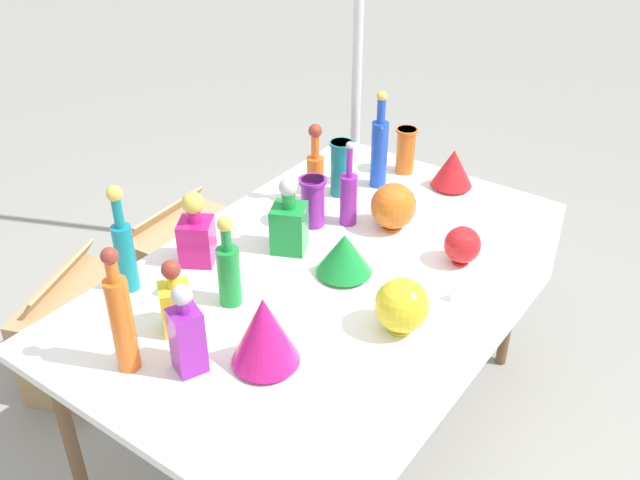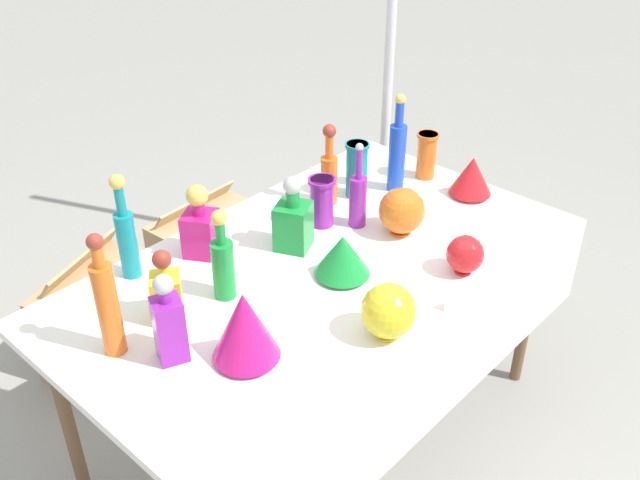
# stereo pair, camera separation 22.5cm
# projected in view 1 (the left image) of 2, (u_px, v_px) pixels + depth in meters

# --- Properties ---
(ground_plane) EXTENTS (40.00, 40.00, 0.00)m
(ground_plane) POSITION_uv_depth(u_px,v_px,m) (320.00, 430.00, 2.71)
(ground_plane) COLOR gray
(display_table) EXTENTS (1.72, 1.01, 0.76)m
(display_table) POSITION_uv_depth(u_px,v_px,m) (329.00, 285.00, 2.32)
(display_table) COLOR white
(display_table) RESTS_ON ground
(tall_bottle_0) EXTENTS (0.06, 0.06, 0.38)m
(tall_bottle_0) POSITION_uv_depth(u_px,v_px,m) (121.00, 318.00, 1.82)
(tall_bottle_0) COLOR orange
(tall_bottle_0) RESTS_ON display_table
(tall_bottle_1) EXTENTS (0.06, 0.06, 0.38)m
(tall_bottle_1) POSITION_uv_depth(u_px,v_px,m) (379.00, 149.00, 2.69)
(tall_bottle_1) COLOR blue
(tall_bottle_1) RESTS_ON display_table
(tall_bottle_2) EXTENTS (0.06, 0.06, 0.36)m
(tall_bottle_2) POSITION_uv_depth(u_px,v_px,m) (124.00, 247.00, 2.12)
(tall_bottle_2) COLOR teal
(tall_bottle_2) RESTS_ON display_table
(tall_bottle_3) EXTENTS (0.06, 0.06, 0.31)m
(tall_bottle_3) POSITION_uv_depth(u_px,v_px,m) (349.00, 196.00, 2.47)
(tall_bottle_3) COLOR purple
(tall_bottle_3) RESTS_ON display_table
(tall_bottle_4) EXTENTS (0.07, 0.07, 0.30)m
(tall_bottle_4) POSITION_uv_depth(u_px,v_px,m) (229.00, 269.00, 2.08)
(tall_bottle_4) COLOR #198C38
(tall_bottle_4) RESTS_ON display_table
(tall_bottle_5) EXTENTS (0.06, 0.06, 0.31)m
(tall_bottle_5) POSITION_uv_depth(u_px,v_px,m) (315.00, 171.00, 2.59)
(tall_bottle_5) COLOR orange
(tall_bottle_5) RESTS_ON display_table
(square_decanter_0) EXTENTS (0.10, 0.10, 0.27)m
(square_decanter_0) POSITION_uv_depth(u_px,v_px,m) (186.00, 334.00, 1.84)
(square_decanter_0) COLOR purple
(square_decanter_0) RESTS_ON display_table
(square_decanter_1) EXTENTS (0.12, 0.12, 0.23)m
(square_decanter_1) POSITION_uv_depth(u_px,v_px,m) (175.00, 303.00, 1.99)
(square_decanter_1) COLOR yellow
(square_decanter_1) RESTS_ON display_table
(square_decanter_2) EXTENTS (0.15, 0.15, 0.26)m
(square_decanter_2) POSITION_uv_depth(u_px,v_px,m) (289.00, 223.00, 2.34)
(square_decanter_2) COLOR #198C38
(square_decanter_2) RESTS_ON display_table
(square_decanter_3) EXTENTS (0.14, 0.14, 0.25)m
(square_decanter_3) POSITION_uv_depth(u_px,v_px,m) (196.00, 234.00, 2.27)
(square_decanter_3) COLOR #C61972
(square_decanter_3) RESTS_ON display_table
(slender_vase_0) EXTENTS (0.09, 0.09, 0.19)m
(slender_vase_0) POSITION_uv_depth(u_px,v_px,m) (406.00, 149.00, 2.81)
(slender_vase_0) COLOR orange
(slender_vase_0) RESTS_ON display_table
(slender_vase_1) EXTENTS (0.09, 0.09, 0.21)m
(slender_vase_1) POSITION_uv_depth(u_px,v_px,m) (341.00, 167.00, 2.65)
(slender_vase_1) COLOR teal
(slender_vase_1) RESTS_ON display_table
(slender_vase_2) EXTENTS (0.10, 0.10, 0.18)m
(slender_vase_2) POSITION_uv_depth(u_px,v_px,m) (313.00, 200.00, 2.47)
(slender_vase_2) COLOR purple
(slender_vase_2) RESTS_ON display_table
(fluted_vase_0) EXTENTS (0.16, 0.16, 0.16)m
(fluted_vase_0) POSITION_uv_depth(u_px,v_px,m) (453.00, 168.00, 2.71)
(fluted_vase_0) COLOR red
(fluted_vase_0) RESTS_ON display_table
(fluted_vase_1) EXTENTS (0.18, 0.18, 0.15)m
(fluted_vase_1) POSITION_uv_depth(u_px,v_px,m) (344.00, 254.00, 2.23)
(fluted_vase_1) COLOR #198C38
(fluted_vase_1) RESTS_ON display_table
(fluted_vase_2) EXTENTS (0.19, 0.19, 0.22)m
(fluted_vase_2) POSITION_uv_depth(u_px,v_px,m) (264.00, 331.00, 1.86)
(fluted_vase_2) COLOR #C61972
(fluted_vase_2) RESTS_ON display_table
(round_bowl_0) EXTENTS (0.16, 0.16, 0.17)m
(round_bowl_0) POSITION_uv_depth(u_px,v_px,m) (393.00, 206.00, 2.46)
(round_bowl_0) COLOR orange
(round_bowl_0) RESTS_ON display_table
(round_bowl_1) EXTENTS (0.12, 0.12, 0.13)m
(round_bowl_1) POSITION_uv_depth(u_px,v_px,m) (462.00, 245.00, 2.28)
(round_bowl_1) COLOR red
(round_bowl_1) RESTS_ON display_table
(round_bowl_2) EXTENTS (0.16, 0.16, 0.16)m
(round_bowl_2) POSITION_uv_depth(u_px,v_px,m) (402.00, 306.00, 1.99)
(round_bowl_2) COLOR yellow
(round_bowl_2) RESTS_ON display_table
(price_tag_left) EXTENTS (0.06, 0.03, 0.04)m
(price_tag_left) POSITION_uv_depth(u_px,v_px,m) (457.00, 293.00, 2.15)
(price_tag_left) COLOR white
(price_tag_left) RESTS_ON display_table
(cardboard_box_behind_left) EXTENTS (0.60, 0.49, 0.48)m
(cardboard_box_behind_left) POSITION_uv_depth(u_px,v_px,m) (85.00, 333.00, 2.89)
(cardboard_box_behind_left) COLOR tan
(cardboard_box_behind_left) RESTS_ON ground
(cardboard_box_behind_right) EXTENTS (0.55, 0.42, 0.40)m
(cardboard_box_behind_right) POSITION_uv_depth(u_px,v_px,m) (188.00, 255.00, 3.44)
(cardboard_box_behind_right) COLOR tan
(cardboard_box_behind_right) RESTS_ON ground
(canopy_pole) EXTENTS (0.18, 0.18, 2.59)m
(canopy_pole) POSITION_uv_depth(u_px,v_px,m) (357.00, 64.00, 3.15)
(canopy_pole) COLOR silver
(canopy_pole) RESTS_ON ground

